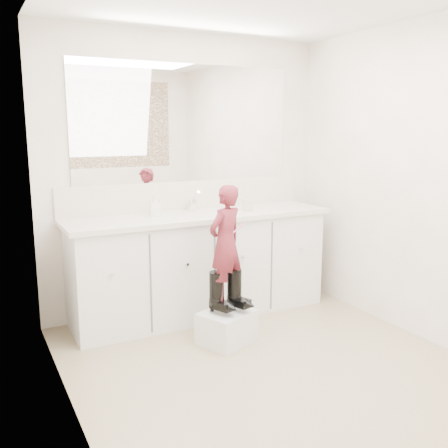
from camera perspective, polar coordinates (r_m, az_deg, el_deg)
floor at (r=3.49m, az=6.29°, el=-16.49°), size 3.00×3.00×0.00m
wall_back at (r=4.44m, az=-4.30°, el=5.69°), size 2.60×0.00×2.60m
wall_left at (r=2.62m, az=-17.40°, el=1.62°), size 0.00×3.00×3.00m
wall_right at (r=4.00m, az=22.34°, el=4.34°), size 0.00×3.00×3.00m
vanity_cabinet at (r=4.33m, az=-2.70°, el=-4.87°), size 2.20×0.55×0.85m
countertop at (r=4.22m, az=-2.67°, el=0.91°), size 2.28×0.58×0.04m
backsplash at (r=4.44m, az=-4.19°, el=3.30°), size 2.28×0.03×0.25m
mirror at (r=4.41m, az=-4.32°, el=11.38°), size 2.00×0.02×1.00m
faucet at (r=4.35m, az=-3.60°, el=2.15°), size 0.08×0.08×0.10m
cup at (r=4.38m, az=2.72°, el=2.24°), size 0.15×0.15×0.11m
soap_bottle at (r=4.14m, az=-7.92°, el=2.14°), size 0.09×0.09×0.17m
step_stool at (r=3.85m, az=0.32°, el=-11.70°), size 0.47×0.43×0.24m
boot_left at (r=3.73m, az=-0.85°, el=-7.83°), size 0.19×0.24×0.32m
boot_right at (r=3.80m, az=1.18°, el=-7.50°), size 0.19×0.24×0.32m
toddler at (r=3.67m, az=0.18°, el=-2.17°), size 0.37×0.31×0.86m
toothbrush at (r=3.60m, az=1.76°, el=-0.43°), size 0.13×0.06×0.06m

